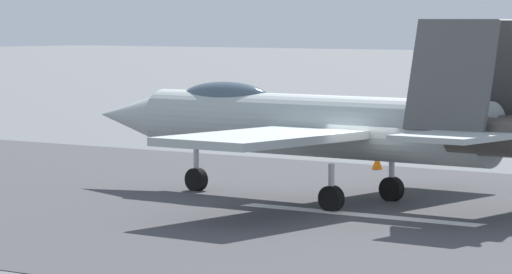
# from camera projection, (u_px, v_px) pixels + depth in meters

# --- Properties ---
(ground_plane) EXTENTS (400.00, 400.00, 0.00)m
(ground_plane) POSITION_uv_depth(u_px,v_px,m) (345.00, 214.00, 44.57)
(ground_plane) COLOR slate
(runway_strip) EXTENTS (240.00, 26.00, 0.02)m
(runway_strip) POSITION_uv_depth(u_px,v_px,m) (345.00, 214.00, 44.56)
(runway_strip) COLOR #434346
(runway_strip) RESTS_ON ground
(fighter_jet) EXTENTS (16.73, 13.73, 5.63)m
(fighter_jet) POSITION_uv_depth(u_px,v_px,m) (314.00, 123.00, 47.35)
(fighter_jet) COLOR #A4ADAC
(fighter_jet) RESTS_ON ground
(marker_cone_mid) EXTENTS (0.44, 0.44, 0.55)m
(marker_cone_mid) POSITION_uv_depth(u_px,v_px,m) (377.00, 162.00, 57.57)
(marker_cone_mid) COLOR orange
(marker_cone_mid) RESTS_ON ground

